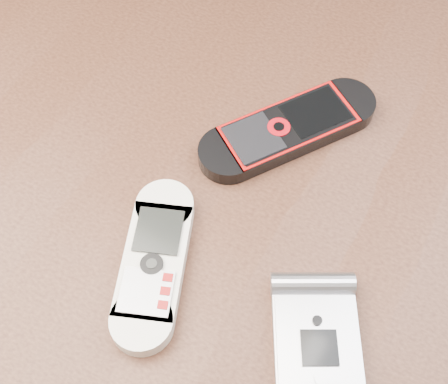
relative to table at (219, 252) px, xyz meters
The scene contains 4 objects.
table is the anchor object (origin of this frame).
nokia_white 0.14m from the table, 100.46° to the right, with size 0.05×0.14×0.02m, color white.
nokia_black_red 0.14m from the table, 73.32° to the left, with size 0.05×0.17×0.02m, color black.
motorola_razr 0.19m from the table, 35.52° to the right, with size 0.06×0.12×0.02m, color #B8B8BD.
Camera 1 is at (0.12, -0.23, 1.19)m, focal length 50.00 mm.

